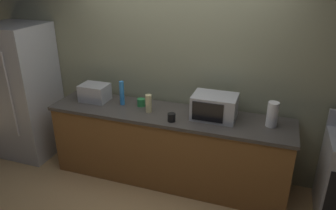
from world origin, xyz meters
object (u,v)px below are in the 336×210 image
bottle_hand_soap (149,104)px  mug_black (172,117)px  bottle_spray_cleaner (122,93)px  refrigerator (24,92)px  microwave (214,107)px  mug_green (141,102)px  paper_towel_roll (272,114)px  toaster_oven (95,93)px

bottle_hand_soap → mug_black: bottle_hand_soap is taller
bottle_spray_cleaner → bottle_hand_soap: (0.39, -0.10, -0.04)m
bottle_spray_cleaner → bottle_hand_soap: bearing=-14.4°
bottle_spray_cleaner → mug_black: size_ratio=3.28×
bottle_hand_soap → mug_black: size_ratio=2.33×
refrigerator → microwave: bearing=1.1°
mug_green → mug_black: bearing=-29.9°
paper_towel_roll → mug_green: paper_towel_roll is taller
refrigerator → bottle_spray_cleaner: size_ratio=6.06×
refrigerator → mug_black: bearing=-5.0°
bottle_spray_cleaner → microwave: bearing=-0.4°
refrigerator → toaster_oven: 1.07m
toaster_oven → mug_black: (1.10, -0.25, -0.06)m
bottle_hand_soap → microwave: bearing=7.1°
toaster_oven → mug_black: size_ratio=3.75×
microwave → bottle_spray_cleaner: bearing=179.6°
refrigerator → mug_black: 2.16m
bottle_spray_cleaner → mug_green: 0.26m
refrigerator → mug_black: refrigerator is taller
bottle_spray_cleaner → bottle_hand_soap: bottle_spray_cleaner is taller
paper_towel_roll → mug_green: 1.51m
refrigerator → paper_towel_roll: bearing=0.9°
toaster_oven → bottle_spray_cleaner: bottle_spray_cleaner is taller
bottle_hand_soap → refrigerator: bearing=178.6°
microwave → bottle_hand_soap: 0.75m
refrigerator → microwave: refrigerator is taller
toaster_oven → mug_black: 1.12m
bottle_hand_soap → paper_towel_roll: bearing=4.0°
microwave → bottle_spray_cleaner: bottle_spray_cleaner is taller
paper_towel_roll → bottle_hand_soap: size_ratio=1.28×
microwave → mug_green: (-0.90, 0.04, -0.09)m
refrigerator → paper_towel_roll: refrigerator is taller
mug_green → microwave: bearing=-2.5°
toaster_oven → paper_towel_roll: 2.13m
mug_black → mug_green: mug_green is taller
microwave → refrigerator: bearing=-178.9°
refrigerator → mug_green: 1.68m
bottle_hand_soap → mug_green: bearing=139.1°
refrigerator → bottle_hand_soap: refrigerator is taller
refrigerator → mug_green: refrigerator is taller
paper_towel_roll → mug_green: bearing=178.6°
paper_towel_roll → bottle_spray_cleaner: bottle_spray_cleaner is taller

